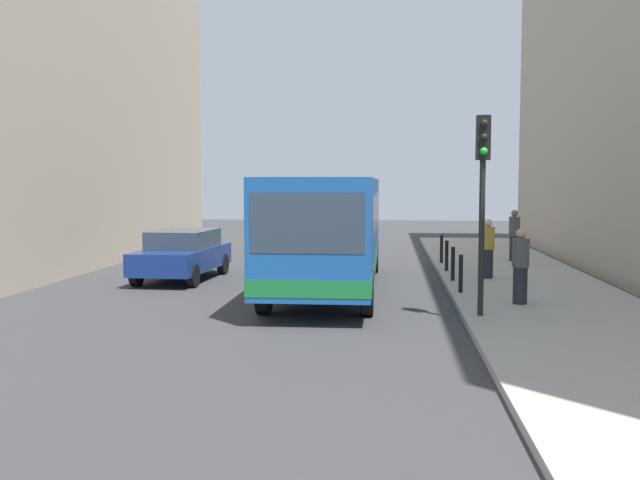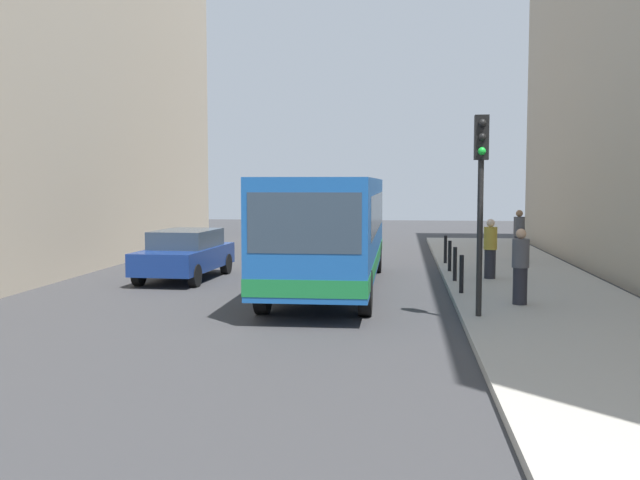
# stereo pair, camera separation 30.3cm
# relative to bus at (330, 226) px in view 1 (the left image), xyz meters

# --- Properties ---
(ground_plane) EXTENTS (80.00, 80.00, 0.00)m
(ground_plane) POSITION_rel_bus_xyz_m (-0.05, -2.82, -1.73)
(ground_plane) COLOR #38383A
(sidewalk) EXTENTS (4.40, 40.00, 0.15)m
(sidewalk) POSITION_rel_bus_xyz_m (5.35, -2.82, -1.65)
(sidewalk) COLOR #ADA89E
(sidewalk) RESTS_ON ground
(bus) EXTENTS (2.56, 11.03, 3.00)m
(bus) POSITION_rel_bus_xyz_m (0.00, 0.00, 0.00)
(bus) COLOR #19519E
(bus) RESTS_ON ground
(car_beside_bus) EXTENTS (2.05, 4.49, 1.48)m
(car_beside_bus) POSITION_rel_bus_xyz_m (-4.53, 1.44, -0.94)
(car_beside_bus) COLOR navy
(car_beside_bus) RESTS_ON ground
(traffic_light) EXTENTS (0.28, 0.33, 4.10)m
(traffic_light) POSITION_rel_bus_xyz_m (3.50, -4.58, 1.28)
(traffic_light) COLOR black
(traffic_light) RESTS_ON sidewalk
(bollard_near) EXTENTS (0.11, 0.11, 0.95)m
(bollard_near) POSITION_rel_bus_xyz_m (3.40, -1.40, -1.10)
(bollard_near) COLOR black
(bollard_near) RESTS_ON sidewalk
(bollard_mid) EXTENTS (0.11, 0.11, 0.95)m
(bollard_mid) POSITION_rel_bus_xyz_m (3.40, 0.88, -1.10)
(bollard_mid) COLOR black
(bollard_mid) RESTS_ON sidewalk
(bollard_far) EXTENTS (0.11, 0.11, 0.95)m
(bollard_far) POSITION_rel_bus_xyz_m (3.40, 3.16, -1.10)
(bollard_far) COLOR black
(bollard_far) RESTS_ON sidewalk
(bollard_farthest) EXTENTS (0.11, 0.11, 0.95)m
(bollard_farthest) POSITION_rel_bus_xyz_m (3.40, 5.43, -1.10)
(bollard_farthest) COLOR black
(bollard_farthest) RESTS_ON sidewalk
(pedestrian_near_signal) EXTENTS (0.38, 0.38, 1.71)m
(pedestrian_near_signal) POSITION_rel_bus_xyz_m (4.57, -3.00, -0.72)
(pedestrian_near_signal) COLOR #26262D
(pedestrian_near_signal) RESTS_ON sidewalk
(pedestrian_mid_sidewalk) EXTENTS (0.38, 0.38, 1.71)m
(pedestrian_mid_sidewalk) POSITION_rel_bus_xyz_m (4.43, 1.50, -0.72)
(pedestrian_mid_sidewalk) COLOR #26262D
(pedestrian_mid_sidewalk) RESTS_ON sidewalk
(pedestrian_far_sidewalk) EXTENTS (0.38, 0.38, 1.80)m
(pedestrian_far_sidewalk) POSITION_rel_bus_xyz_m (5.99, 6.37, -0.67)
(pedestrian_far_sidewalk) COLOR #26262D
(pedestrian_far_sidewalk) RESTS_ON sidewalk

